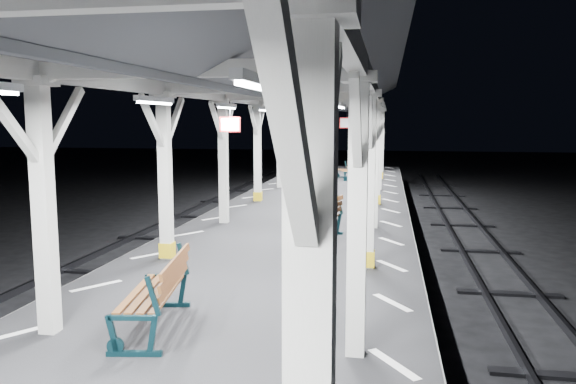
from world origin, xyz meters
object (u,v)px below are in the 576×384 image
(bench_mid, at_px, (321,218))
(bench_extra, at_px, (347,170))
(bench_near, at_px, (160,291))
(bench_far, at_px, (312,185))

(bench_mid, distance_m, bench_extra, 13.54)
(bench_near, xyz_separation_m, bench_mid, (1.46, 5.81, -0.00))
(bench_far, relative_size, bench_extra, 1.16)
(bench_far, distance_m, bench_extra, 7.04)
(bench_near, xyz_separation_m, bench_extra, (1.09, 19.34, -0.10))
(bench_mid, bearing_deg, bench_far, 114.46)
(bench_near, height_order, bench_extra, bench_near)
(bench_extra, bearing_deg, bench_mid, -106.58)
(bench_near, bearing_deg, bench_extra, 77.44)
(bench_mid, bearing_deg, bench_extra, 106.66)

